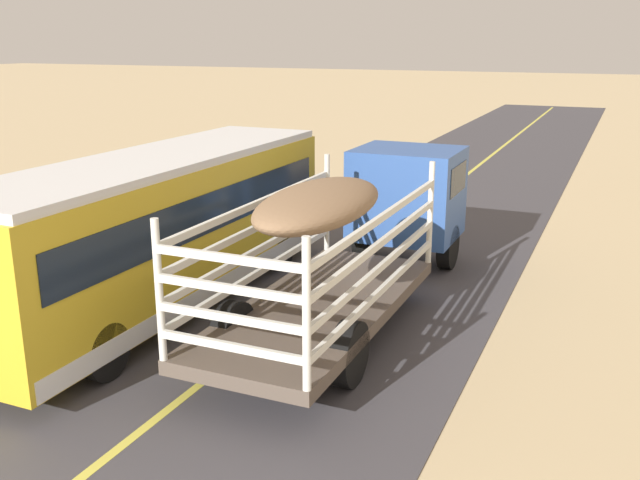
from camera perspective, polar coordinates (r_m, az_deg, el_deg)
The scene contains 3 objects.
livestock_truck at distance 15.64m, azimuth 4.71°, elevation 2.15°, with size 2.53×9.70×3.02m.
bus at distance 15.03m, azimuth -12.62°, elevation 1.06°, with size 2.54×10.00×3.21m.
boulder_mid_field at distance 36.25m, azimuth -3.71°, elevation 7.50°, with size 0.66×0.66×0.39m, color #756656.
Camera 1 is at (6.03, -2.46, 5.52)m, focal length 39.78 mm.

